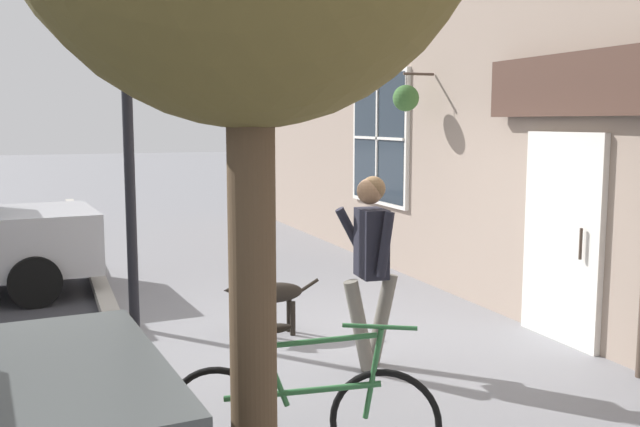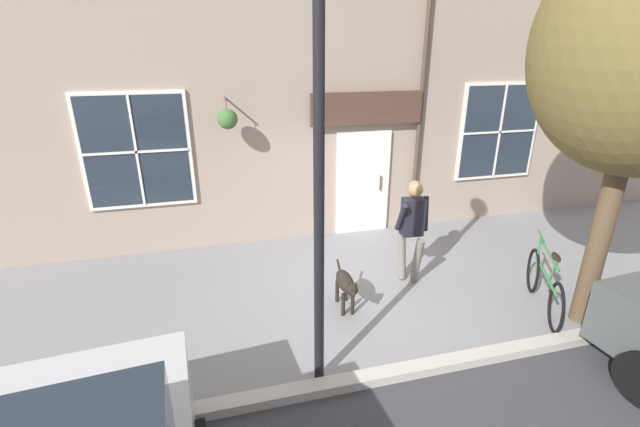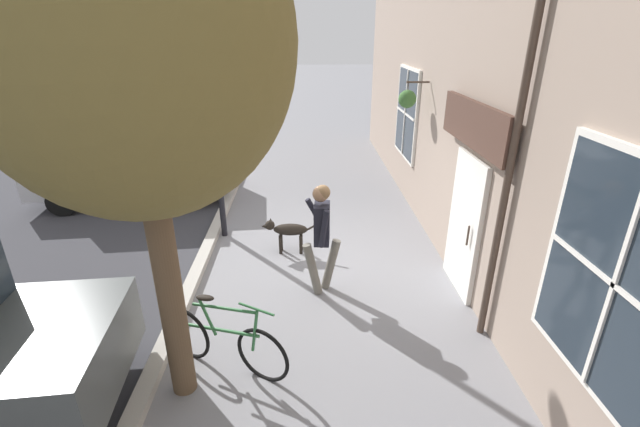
% 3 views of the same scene
% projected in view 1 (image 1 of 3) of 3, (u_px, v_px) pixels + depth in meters
% --- Properties ---
extents(ground_plane, '(90.00, 90.00, 0.00)m').
position_uv_depth(ground_plane, '(335.00, 344.00, 7.09)').
color(ground_plane, gray).
extents(storefront_facade, '(0.95, 18.00, 5.34)m').
position_uv_depth(storefront_facade, '(539.00, 78.00, 7.58)').
color(storefront_facade, gray).
rests_on(storefront_facade, ground_plane).
extents(pedestrian_walking, '(0.59, 0.58, 1.73)m').
position_uv_depth(pedestrian_walking, '(371.00, 253.00, 6.28)').
color(pedestrian_walking, '#6B665B').
rests_on(pedestrian_walking, ground_plane).
extents(dog_on_leash, '(1.02, 0.26, 0.65)m').
position_uv_depth(dog_on_leash, '(268.00, 295.00, 7.32)').
color(dog_on_leash, black).
rests_on(dog_on_leash, ground_plane).
extents(leaning_bicycle, '(1.58, 0.81, 1.00)m').
position_uv_depth(leaning_bicycle, '(303.00, 414.00, 4.46)').
color(leaning_bicycle, black).
rests_on(leaning_bicycle, ground_plane).
extents(street_lamp, '(0.32, 0.32, 4.77)m').
position_uv_depth(street_lamp, '(125.00, 30.00, 7.20)').
color(street_lamp, black).
rests_on(street_lamp, ground_plane).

